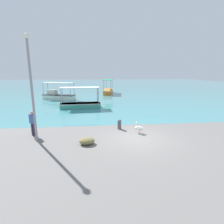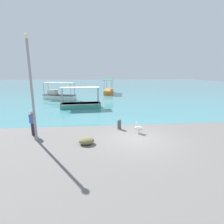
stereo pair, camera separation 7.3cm
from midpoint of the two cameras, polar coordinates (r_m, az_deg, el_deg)
name	(u,v)px [view 2 (the right image)]	position (r m, az deg, el deg)	size (l,w,h in m)	color
ground	(136,138)	(11.50, 8.01, -8.55)	(120.00, 120.00, 0.00)	slate
harbor_water	(103,85)	(58.60, -2.94, 8.78)	(110.00, 90.00, 0.00)	teal
fishing_boat_outer	(109,91)	(35.17, -0.99, 7.00)	(2.50, 6.21, 2.76)	orange
fishing_boat_far_right	(81,104)	(21.20, -10.08, 2.65)	(4.84, 2.00, 2.45)	teal
fishing_boat_near_right	(59,95)	(28.73, -16.97, 5.20)	(5.37, 3.22, 2.62)	white
pelican	(138,128)	(12.36, 8.80, -5.17)	(0.77, 0.48, 0.80)	#E0997A
lamp_post	(31,84)	(11.33, -24.73, 8.29)	(0.28, 0.28, 6.27)	gray
mooring_bollard	(119,124)	(13.10, 2.56, -3.89)	(0.29, 0.29, 0.75)	#47474C
fisherman_standing	(33,122)	(12.81, -24.31, -3.07)	(0.46, 0.38, 1.69)	#3D2C47
net_pile	(87,141)	(10.59, -8.11, -9.31)	(0.92, 0.78, 0.40)	olive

